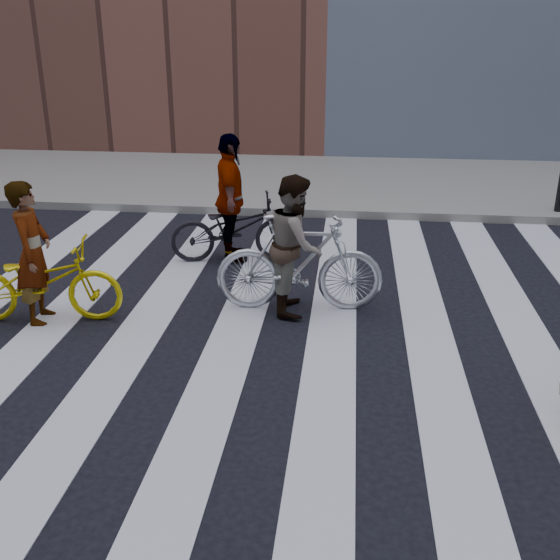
% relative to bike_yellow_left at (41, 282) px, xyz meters
% --- Properties ---
extents(ground, '(100.00, 100.00, 0.00)m').
position_rel_bike_yellow_left_xyz_m(ground, '(2.87, -0.33, -0.49)').
color(ground, black).
rests_on(ground, ground).
extents(sidewalk_far, '(100.00, 5.00, 0.15)m').
position_rel_bike_yellow_left_xyz_m(sidewalk_far, '(2.87, 7.17, -0.42)').
color(sidewalk_far, gray).
rests_on(sidewalk_far, ground).
extents(zebra_crosswalk, '(8.25, 10.00, 0.01)m').
position_rel_bike_yellow_left_xyz_m(zebra_crosswalk, '(2.87, -0.33, -0.49)').
color(zebra_crosswalk, silver).
rests_on(zebra_crosswalk, ground).
extents(bike_yellow_left, '(1.95, 0.93, 0.98)m').
position_rel_bike_yellow_left_xyz_m(bike_yellow_left, '(0.00, 0.00, 0.00)').
color(bike_yellow_left, yellow).
rests_on(bike_yellow_left, ground).
extents(bike_silver_mid, '(2.06, 0.71, 1.22)m').
position_rel_bike_yellow_left_xyz_m(bike_silver_mid, '(2.99, 0.65, 0.12)').
color(bike_silver_mid, silver).
rests_on(bike_silver_mid, ground).
extents(bike_dark_rear, '(1.97, 1.04, 0.99)m').
position_rel_bike_yellow_left_xyz_m(bike_dark_rear, '(1.89, 2.32, 0.00)').
color(bike_dark_rear, black).
rests_on(bike_dark_rear, ground).
extents(rider_left, '(0.49, 0.67, 1.70)m').
position_rel_bike_yellow_left_xyz_m(rider_left, '(-0.05, 0.00, 0.36)').
color(rider_left, slate).
rests_on(rider_left, ground).
extents(rider_mid, '(0.70, 0.86, 1.69)m').
position_rel_bike_yellow_left_xyz_m(rider_mid, '(2.94, 0.65, 0.35)').
color(rider_mid, slate).
rests_on(rider_mid, ground).
extents(rider_rear, '(0.68, 1.17, 1.88)m').
position_rel_bike_yellow_left_xyz_m(rider_rear, '(1.84, 2.32, 0.45)').
color(rider_rear, slate).
rests_on(rider_rear, ground).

